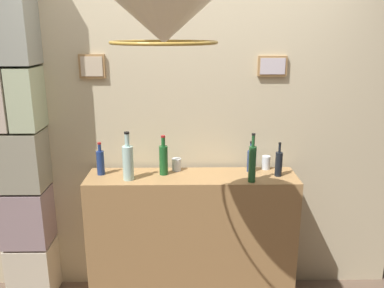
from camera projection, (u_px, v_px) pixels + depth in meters
panelled_rear_partition at (191, 110)px, 2.99m from camera, size 3.22×0.15×2.74m
stone_pillar at (18, 124)px, 2.85m from camera, size 0.38×0.34×2.67m
bar_shelf_unit at (192, 240)px, 3.00m from camera, size 1.50×0.36×1.02m
liquor_bottle_bourbon at (252, 163)px, 2.71m from camera, size 0.05×0.05×0.34m
liquor_bottle_brandy at (100, 162)px, 2.86m from camera, size 0.05×0.05×0.24m
liquor_bottle_scotch at (251, 160)px, 2.93m from camera, size 0.06×0.06×0.23m
liquor_bottle_whiskey at (128, 161)px, 2.75m from camera, size 0.08×0.08×0.34m
liquor_bottle_rye at (279, 163)px, 2.83m from camera, size 0.05×0.05×0.25m
liquor_bottle_rum at (164, 159)px, 2.86m from camera, size 0.06×0.06×0.29m
glass_tumbler_rocks at (176, 164)px, 2.96m from camera, size 0.07×0.07×0.09m
glass_tumbler_highball at (266, 163)px, 2.99m from camera, size 0.06×0.06×0.10m
pendant_lamp at (164, 21)px, 1.82m from camera, size 0.50×0.50×0.58m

